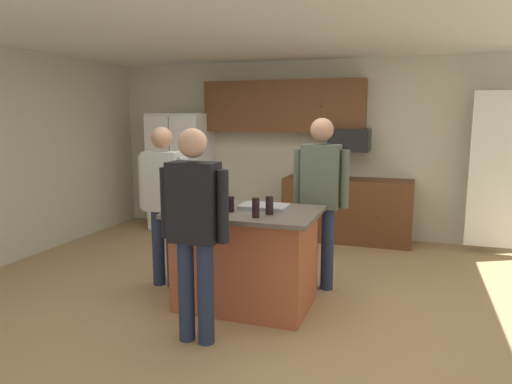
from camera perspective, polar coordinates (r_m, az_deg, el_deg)
The scene contains 18 objects.
floor at distance 4.74m, azimuth -0.67°, elevation -12.84°, with size 7.04×7.04×0.00m, color tan.
ceiling at distance 4.46m, azimuth -0.74°, elevation 19.84°, with size 7.04×7.04×0.00m, color white.
back_wall at distance 7.10m, azimuth 6.89°, elevation 5.37°, with size 6.40×0.10×2.60m, color beige.
french_door_window_panel at distance 6.67m, azimuth 28.53°, elevation 2.30°, with size 0.90×0.06×2.00m, color white.
cabinet_run_upper at distance 6.99m, azimuth 3.38°, elevation 10.48°, with size 2.40×0.38×0.75m.
cabinet_run_lower at distance 6.80m, azimuth 11.14°, elevation -2.16°, with size 1.80×0.63×0.90m.
refrigerator at distance 7.43m, azimuth -9.15°, elevation 2.47°, with size 0.86×0.76×1.82m.
microwave_over_range at distance 6.70m, azimuth 11.43°, elevation 6.29°, with size 0.56×0.40×0.32m, color black.
kitchen_island at distance 4.41m, azimuth -1.27°, elevation -8.07°, with size 1.34×0.91×0.93m.
person_guest_left at distance 4.76m, azimuth 7.95°, elevation 0.09°, with size 0.57×0.23×1.77m.
person_host_foreground at distance 3.61m, azimuth -7.59°, elevation -3.65°, with size 0.57×0.22×1.70m.
person_guest_by_door at distance 4.89m, azimuth -11.28°, elevation -0.48°, with size 0.57×0.22×1.68m.
glass_stout_tall at distance 4.20m, azimuth -3.15°, elevation -1.51°, with size 0.07×0.07×0.14m.
glass_dark_ale at distance 4.08m, azimuth 1.67°, elevation -1.68°, with size 0.07×0.07×0.16m.
tumbler_amber at distance 4.24m, azimuth -5.51°, elevation -1.49°, with size 0.06×0.06×0.13m.
mug_ceramic_white at distance 4.11m, azimuth -4.78°, elevation -2.08°, with size 0.12×0.08×0.10m.
glass_pilsner at distance 3.96m, azimuth -0.03°, elevation -1.95°, with size 0.07×0.07×0.17m.
serving_tray at distance 4.33m, azimuth 1.04°, elevation -1.83°, with size 0.44×0.30×0.04m.
Camera 1 is at (1.46, -4.13, 1.80)m, focal length 32.53 mm.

